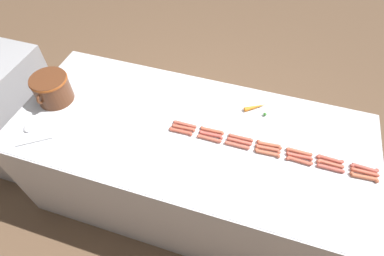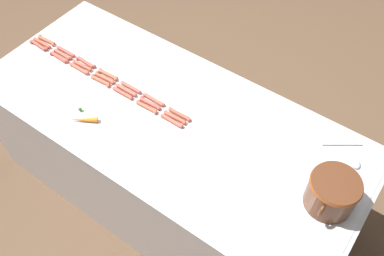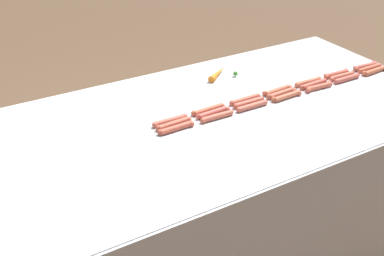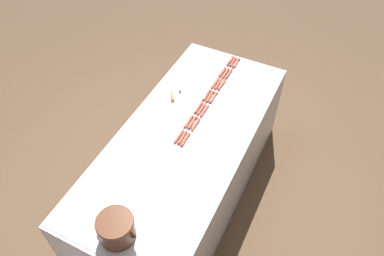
{
  "view_description": "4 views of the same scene",
  "coord_description": "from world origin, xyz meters",
  "px_view_note": "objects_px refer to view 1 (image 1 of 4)",
  "views": [
    {
      "loc": [
        -1.17,
        -0.38,
        2.42
      ],
      "look_at": [
        -0.01,
        -0.01,
        0.91
      ],
      "focal_mm": 28.43,
      "sensor_mm": 36.0,
      "label": 1
    },
    {
      "loc": [
        1.22,
        1.04,
        2.8
      ],
      "look_at": [
        -0.0,
        0.16,
        0.87
      ],
      "focal_mm": 40.23,
      "sensor_mm": 36.0,
      "label": 2
    },
    {
      "loc": [
        -1.48,
        0.81,
        1.85
      ],
      "look_at": [
        -0.09,
        0.01,
        0.91
      ],
      "focal_mm": 45.0,
      "sensor_mm": 36.0,
      "label": 3
    },
    {
      "loc": [
        -0.95,
        1.78,
        3.21
      ],
      "look_at": [
        -0.03,
        -0.08,
        0.89
      ],
      "focal_mm": 34.8,
      "sensor_mm": 36.0,
      "label": 4
    }
  ],
  "objects_px": {
    "hot_dog_2": "(299,161)",
    "hot_dog_15": "(330,159)",
    "hot_dog_11": "(239,142)",
    "hot_dog_16": "(299,152)",
    "hot_dog_18": "(241,138)",
    "hot_dog_3": "(267,153)",
    "hot_dog_1": "(331,168)",
    "hot_dog_8": "(330,164)",
    "hot_dog_9": "(299,156)",
    "hot_dog_13": "(184,128)",
    "hot_dog_19": "(212,131)",
    "hot_dog_20": "(185,124)",
    "carrot": "(256,107)",
    "hot_dog_10": "(268,149)",
    "serving_spoon": "(30,133)",
    "hot_dog_6": "(181,131)",
    "hot_dog_14": "(364,168)",
    "hot_dog_5": "(209,139)",
    "hot_dog_17": "(269,145)",
    "hot_dog_7": "(365,172)",
    "hot_dog_0": "(364,177)",
    "hot_dog_12": "(211,135)",
    "hot_dog_4": "(237,145)"
  },
  "relations": [
    {
      "from": "hot_dog_8",
      "to": "hot_dog_15",
      "type": "distance_m",
      "value": 0.04
    },
    {
      "from": "hot_dog_7",
      "to": "hot_dog_14",
      "type": "bearing_deg",
      "value": 0.97
    },
    {
      "from": "hot_dog_9",
      "to": "hot_dog_19",
      "type": "distance_m",
      "value": 0.56
    },
    {
      "from": "hot_dog_1",
      "to": "hot_dog_15",
      "type": "bearing_deg",
      "value": 4.34
    },
    {
      "from": "hot_dog_8",
      "to": "hot_dog_11",
      "type": "distance_m",
      "value": 0.55
    },
    {
      "from": "hot_dog_0",
      "to": "hot_dog_17",
      "type": "distance_m",
      "value": 0.56
    },
    {
      "from": "hot_dog_12",
      "to": "hot_dog_16",
      "type": "distance_m",
      "value": 0.55
    },
    {
      "from": "hot_dog_3",
      "to": "hot_dog_17",
      "type": "height_order",
      "value": "same"
    },
    {
      "from": "hot_dog_5",
      "to": "carrot",
      "type": "height_order",
      "value": "carrot"
    },
    {
      "from": "hot_dog_6",
      "to": "hot_dog_10",
      "type": "relative_size",
      "value": 1.0
    },
    {
      "from": "hot_dog_6",
      "to": "hot_dog_11",
      "type": "relative_size",
      "value": 1.0
    },
    {
      "from": "hot_dog_2",
      "to": "carrot",
      "type": "distance_m",
      "value": 0.48
    },
    {
      "from": "hot_dog_0",
      "to": "hot_dog_13",
      "type": "xyz_separation_m",
      "value": [
        0.03,
        1.1,
        0.0
      ]
    },
    {
      "from": "hot_dog_9",
      "to": "hot_dog_13",
      "type": "distance_m",
      "value": 0.74
    },
    {
      "from": "hot_dog_12",
      "to": "carrot",
      "type": "distance_m",
      "value": 0.4
    },
    {
      "from": "serving_spoon",
      "to": "hot_dog_11",
      "type": "bearing_deg",
      "value": -75.79
    },
    {
      "from": "hot_dog_1",
      "to": "serving_spoon",
      "type": "bearing_deg",
      "value": 99.16
    },
    {
      "from": "hot_dog_8",
      "to": "hot_dog_11",
      "type": "height_order",
      "value": "same"
    },
    {
      "from": "hot_dog_20",
      "to": "carrot",
      "type": "xyz_separation_m",
      "value": [
        0.29,
        -0.42,
        0.0
      ]
    },
    {
      "from": "hot_dog_1",
      "to": "hot_dog_12",
      "type": "relative_size",
      "value": 1.0
    },
    {
      "from": "hot_dog_20",
      "to": "hot_dog_10",
      "type": "bearing_deg",
      "value": -93.58
    },
    {
      "from": "hot_dog_3",
      "to": "hot_dog_17",
      "type": "bearing_deg",
      "value": -1.37
    },
    {
      "from": "hot_dog_7",
      "to": "hot_dog_17",
      "type": "distance_m",
      "value": 0.56
    },
    {
      "from": "hot_dog_8",
      "to": "hot_dog_19",
      "type": "distance_m",
      "value": 0.74
    },
    {
      "from": "hot_dog_11",
      "to": "hot_dog_16",
      "type": "distance_m",
      "value": 0.37
    },
    {
      "from": "hot_dog_9",
      "to": "hot_dog_20",
      "type": "bearing_deg",
      "value": 87.68
    },
    {
      "from": "hot_dog_18",
      "to": "hot_dog_3",
      "type": "bearing_deg",
      "value": -110.29
    },
    {
      "from": "hot_dog_15",
      "to": "hot_dog_1",
      "type": "bearing_deg",
      "value": -175.66
    },
    {
      "from": "serving_spoon",
      "to": "carrot",
      "type": "relative_size",
      "value": 1.51
    },
    {
      "from": "hot_dog_14",
      "to": "hot_dog_17",
      "type": "height_order",
      "value": "same"
    },
    {
      "from": "hot_dog_17",
      "to": "hot_dog_19",
      "type": "height_order",
      "value": "same"
    },
    {
      "from": "hot_dog_3",
      "to": "hot_dog_19",
      "type": "relative_size",
      "value": 1.0
    },
    {
      "from": "hot_dog_10",
      "to": "hot_dog_13",
      "type": "distance_m",
      "value": 0.55
    },
    {
      "from": "hot_dog_7",
      "to": "hot_dog_11",
      "type": "bearing_deg",
      "value": 90.19
    },
    {
      "from": "hot_dog_3",
      "to": "hot_dog_11",
      "type": "relative_size",
      "value": 1.0
    },
    {
      "from": "hot_dog_20",
      "to": "hot_dog_15",
      "type": "bearing_deg",
      "value": -89.87
    },
    {
      "from": "hot_dog_20",
      "to": "hot_dog_16",
      "type": "bearing_deg",
      "value": -89.95
    },
    {
      "from": "hot_dog_12",
      "to": "hot_dog_18",
      "type": "relative_size",
      "value": 1.0
    },
    {
      "from": "hot_dog_10",
      "to": "serving_spoon",
      "type": "xyz_separation_m",
      "value": [
        -0.33,
        1.48,
        -0.0
      ]
    },
    {
      "from": "hot_dog_0",
      "to": "hot_dog_12",
      "type": "height_order",
      "value": "same"
    },
    {
      "from": "hot_dog_7",
      "to": "hot_dog_3",
      "type": "bearing_deg",
      "value": 93.62
    },
    {
      "from": "hot_dog_13",
      "to": "carrot",
      "type": "xyz_separation_m",
      "value": [
        0.32,
        -0.42,
        0.0
      ]
    },
    {
      "from": "hot_dog_5",
      "to": "hot_dog_10",
      "type": "relative_size",
      "value": 1.0
    },
    {
      "from": "hot_dog_1",
      "to": "hot_dog_11",
      "type": "xyz_separation_m",
      "value": [
        0.03,
        0.55,
        0.0
      ]
    },
    {
      "from": "hot_dog_2",
      "to": "hot_dog_15",
      "type": "height_order",
      "value": "same"
    },
    {
      "from": "hot_dog_15",
      "to": "hot_dog_16",
      "type": "height_order",
      "value": "same"
    },
    {
      "from": "hot_dog_9",
      "to": "carrot",
      "type": "height_order",
      "value": "carrot"
    },
    {
      "from": "hot_dog_20",
      "to": "hot_dog_14",
      "type": "bearing_deg",
      "value": -90.06
    },
    {
      "from": "hot_dog_9",
      "to": "hot_dog_15",
      "type": "distance_m",
      "value": 0.18
    },
    {
      "from": "hot_dog_4",
      "to": "hot_dog_16",
      "type": "relative_size",
      "value": 1.0
    }
  ]
}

